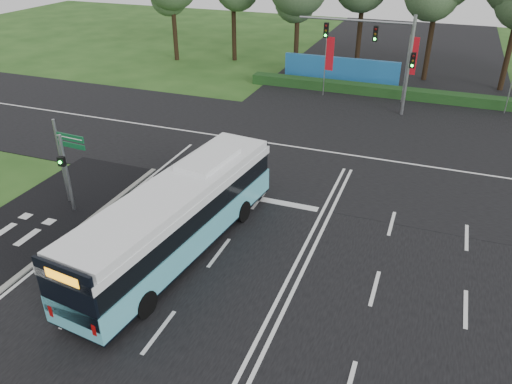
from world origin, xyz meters
The scene contains 12 objects.
ground centered at (0.00, 0.00, 0.00)m, with size 120.00×120.00×0.00m, color #234918.
road_main centered at (0.00, 0.00, 0.02)m, with size 20.00×120.00×0.04m, color black.
road_cross centered at (0.00, 12.00, 0.03)m, with size 120.00×14.00×0.05m, color black.
kerb_strip centered at (-10.10, -3.00, 0.06)m, with size 0.25×18.00×0.12m, color gray.
city_bus centered at (-4.90, -0.47, 1.75)m, with size 3.88×12.28×3.47m.
pedestrian_signal centered at (-11.45, 0.72, 2.18)m, with size 0.35×0.44×3.99m.
street_sign centered at (-11.90, 1.39, 2.74)m, with size 1.71×0.22×4.40m.
banner_flag_left centered at (-4.23, 22.83, 3.12)m, with size 0.70×0.19×4.80m.
banner_flag_mid centered at (1.92, 23.27, 3.34)m, with size 0.74×0.24×5.16m.
traffic_light_gantry centered at (0.21, 20.50, 4.66)m, with size 8.41×0.28×7.00m.
hedge centered at (0.00, 24.50, 0.40)m, with size 22.00×1.20×0.80m, color #143915.
blue_hoarding centered at (-4.00, 27.00, 1.10)m, with size 10.00×0.30×2.20m, color #1E61A3.
Camera 1 is at (4.36, -15.75, 12.54)m, focal length 35.00 mm.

